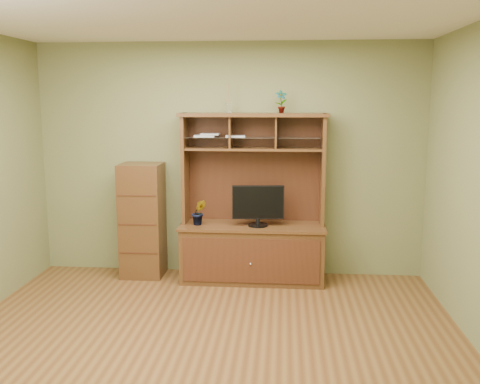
# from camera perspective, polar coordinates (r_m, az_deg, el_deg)

# --- Properties ---
(room) EXTENTS (4.54, 4.04, 2.74)m
(room) POSITION_cam_1_polar(r_m,az_deg,el_deg) (4.29, -3.85, 0.44)
(room) COLOR #583519
(room) RESTS_ON ground
(media_hutch) EXTENTS (1.66, 0.61, 1.90)m
(media_hutch) POSITION_cam_1_polar(r_m,az_deg,el_deg) (6.11, 1.35, -4.62)
(media_hutch) COLOR #432813
(media_hutch) RESTS_ON room
(monitor) EXTENTS (0.58, 0.22, 0.46)m
(monitor) POSITION_cam_1_polar(r_m,az_deg,el_deg) (5.95, 1.93, -1.38)
(monitor) COLOR black
(monitor) RESTS_ON media_hutch
(orchid_plant) EXTENTS (0.18, 0.16, 0.29)m
(orchid_plant) POSITION_cam_1_polar(r_m,az_deg,el_deg) (6.04, -4.41, -2.18)
(orchid_plant) COLOR #285F20
(orchid_plant) RESTS_ON media_hutch
(top_plant) EXTENTS (0.15, 0.12, 0.25)m
(top_plant) POSITION_cam_1_polar(r_m,az_deg,el_deg) (5.99, 4.41, 9.60)
(top_plant) COLOR #296824
(top_plant) RESTS_ON media_hutch
(reed_diffuser) EXTENTS (0.06, 0.06, 0.32)m
(reed_diffuser) POSITION_cam_1_polar(r_m,az_deg,el_deg) (6.02, -1.27, 9.60)
(reed_diffuser) COLOR silver
(reed_diffuser) RESTS_ON media_hutch
(magazines) EXTENTS (0.59, 0.20, 0.04)m
(magazines) POSITION_cam_1_polar(r_m,az_deg,el_deg) (6.05, -2.57, 6.05)
(magazines) COLOR silver
(magazines) RESTS_ON media_hutch
(side_cabinet) EXTENTS (0.47, 0.43, 1.33)m
(side_cabinet) POSITION_cam_1_polar(r_m,az_deg,el_deg) (6.32, -10.36, -2.98)
(side_cabinet) COLOR #432813
(side_cabinet) RESTS_ON room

